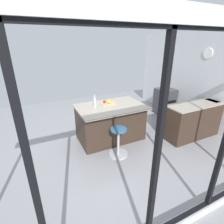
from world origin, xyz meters
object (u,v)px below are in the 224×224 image
(kitchen_island, at_px, (110,122))
(water_bottle, at_px, (95,102))
(stool_by_window, at_px, (118,143))
(apple_red, at_px, (104,102))
(cutting_board, at_px, (108,104))
(apple_green, at_px, (109,101))
(apple_yellow, at_px, (109,102))
(oven_range, at_px, (165,101))

(kitchen_island, relative_size, water_bottle, 5.41)
(stool_by_window, height_order, apple_red, apple_red)
(kitchen_island, xyz_separation_m, cutting_board, (0.00, -0.13, 0.48))
(apple_green, bearing_deg, apple_yellow, 60.92)
(apple_green, relative_size, water_bottle, 0.22)
(water_bottle, bearing_deg, stool_by_window, 106.63)
(kitchen_island, bearing_deg, water_bottle, -8.16)
(kitchen_island, relative_size, apple_yellow, 19.80)
(cutting_board, height_order, apple_red, apple_red)
(apple_yellow, bearing_deg, apple_red, -42.20)
(kitchen_island, relative_size, cutting_board, 4.70)
(stool_by_window, bearing_deg, kitchen_island, -101.51)
(oven_range, distance_m, apple_yellow, 2.65)
(stool_by_window, height_order, apple_yellow, apple_yellow)
(stool_by_window, xyz_separation_m, apple_green, (-0.21, -0.94, 0.68))
(apple_green, bearing_deg, oven_range, -167.07)
(apple_red, bearing_deg, water_bottle, 23.86)
(kitchen_island, relative_size, apple_red, 22.72)
(oven_range, height_order, apple_yellow, apple_yellow)
(cutting_board, height_order, apple_yellow, apple_yellow)
(stool_by_window, height_order, apple_green, apple_green)
(cutting_board, distance_m, apple_red, 0.11)
(stool_by_window, distance_m, water_bottle, 1.12)
(cutting_board, bearing_deg, stool_by_window, 80.25)
(water_bottle, bearing_deg, cutting_board, -168.66)
(oven_range, bearing_deg, apple_yellow, 14.67)
(apple_green, distance_m, water_bottle, 0.48)
(apple_green, bearing_deg, apple_red, 5.35)
(cutting_board, bearing_deg, oven_range, -165.81)
(oven_range, height_order, apple_green, apple_green)
(stool_by_window, xyz_separation_m, apple_red, (-0.07, -0.93, 0.68))
(kitchen_island, xyz_separation_m, apple_red, (0.08, -0.19, 0.52))
(apple_red, bearing_deg, stool_by_window, 85.40)
(stool_by_window, bearing_deg, oven_range, -150.54)
(oven_range, relative_size, apple_red, 12.08)
(water_bottle, bearing_deg, apple_yellow, -171.69)
(oven_range, distance_m, apple_green, 2.58)
(apple_yellow, bearing_deg, kitchen_island, 83.75)
(water_bottle, bearing_deg, apple_green, -161.50)
(apple_yellow, bearing_deg, oven_range, -165.33)
(water_bottle, bearing_deg, apple_red, -156.14)
(apple_yellow, relative_size, water_bottle, 0.27)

